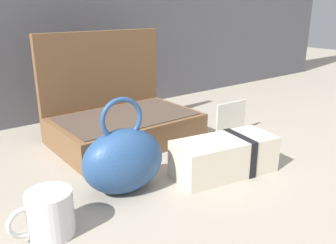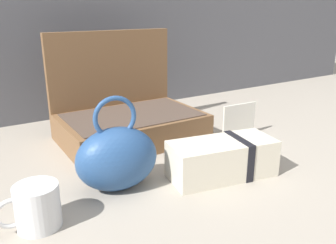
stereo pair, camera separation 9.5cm
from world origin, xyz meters
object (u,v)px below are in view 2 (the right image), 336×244
teal_pouch_handbag (117,158)px  coffee_mug (36,207)px  info_card_left (239,120)px  open_suitcase (127,116)px  cream_toiletry_bag (223,158)px

teal_pouch_handbag → coffee_mug: teal_pouch_handbag is taller
teal_pouch_handbag → info_card_left: bearing=13.0°
open_suitcase → cream_toiletry_bag: 0.39m
cream_toiletry_bag → coffee_mug: bearing=177.2°
cream_toiletry_bag → coffee_mug: 0.45m
teal_pouch_handbag → info_card_left: 0.50m
teal_pouch_handbag → coffee_mug: 0.21m
coffee_mug → teal_pouch_handbag: bearing=16.2°
cream_toiletry_bag → coffee_mug: size_ratio=2.33×
cream_toiletry_bag → info_card_left: size_ratio=2.20×
open_suitcase → info_card_left: open_suitcase is taller
teal_pouch_handbag → cream_toiletry_bag: 0.27m
open_suitcase → cream_toiletry_bag: open_suitcase is taller
open_suitcase → teal_pouch_handbag: bearing=-119.6°
open_suitcase → teal_pouch_handbag: size_ratio=1.91×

